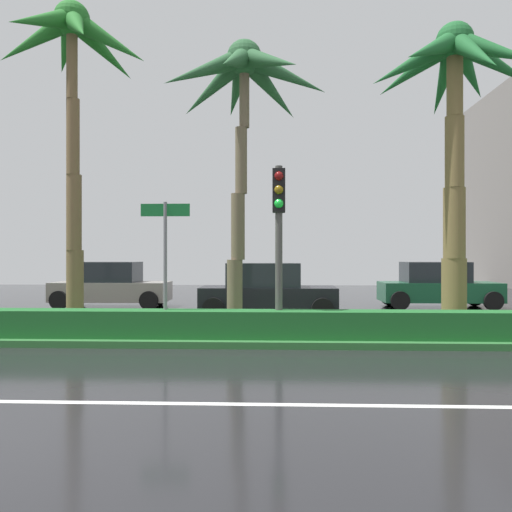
# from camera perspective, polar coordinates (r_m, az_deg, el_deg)

# --- Properties ---
(ground_plane) EXTENTS (90.00, 42.00, 0.10)m
(ground_plane) POSITION_cam_1_polar(r_m,az_deg,el_deg) (14.31, -10.48, -8.01)
(ground_plane) COLOR black
(near_lane_divider_stripe) EXTENTS (81.00, 0.14, 0.01)m
(near_lane_divider_stripe) POSITION_cam_1_polar(r_m,az_deg,el_deg) (7.75, -22.39, -14.49)
(near_lane_divider_stripe) COLOR white
(near_lane_divider_stripe) RESTS_ON ground_plane
(median_strip) EXTENTS (85.50, 4.00, 0.15)m
(median_strip) POSITION_cam_1_polar(r_m,az_deg,el_deg) (13.33, -11.44, -8.06)
(median_strip) COLOR #2D6B33
(median_strip) RESTS_ON ground_plane
(median_hedge) EXTENTS (76.50, 0.70, 0.60)m
(median_hedge) POSITION_cam_1_polar(r_m,az_deg,el_deg) (11.94, -13.05, -7.19)
(median_hedge) COLOR #1E6028
(median_hedge) RESTS_ON median_strip
(palm_tree_centre_left) EXTENTS (4.02, 4.00, 8.33)m
(palm_tree_centre_left) POSITION_cam_1_polar(r_m,az_deg,el_deg) (15.01, -19.35, 19.12)
(palm_tree_centre_left) COLOR brown
(palm_tree_centre_left) RESTS_ON median_strip
(palm_tree_centre) EXTENTS (4.34, 4.38, 7.35)m
(palm_tree_centre) POSITION_cam_1_polar(r_m,az_deg,el_deg) (14.07, -1.31, 17.57)
(palm_tree_centre) COLOR brown
(palm_tree_centre) RESTS_ON median_strip
(palm_tree_centre_right) EXTENTS (4.37, 4.18, 7.48)m
(palm_tree_centre_right) POSITION_cam_1_polar(r_m,az_deg,el_deg) (14.19, 20.82, 16.35)
(palm_tree_centre_right) COLOR olive
(palm_tree_centre_right) RESTS_ON median_strip
(traffic_signal_median_right) EXTENTS (0.28, 0.43, 3.79)m
(traffic_signal_median_right) POSITION_cam_1_polar(r_m,az_deg,el_deg) (11.59, 2.51, 4.04)
(traffic_signal_median_right) COLOR #4C4C47
(traffic_signal_median_right) RESTS_ON median_strip
(street_name_sign) EXTENTS (1.10, 0.08, 3.00)m
(street_name_sign) POSITION_cam_1_polar(r_m,az_deg,el_deg) (11.82, -9.87, 0.66)
(street_name_sign) COLOR slate
(street_name_sign) RESTS_ON median_strip
(car_in_traffic_second) EXTENTS (4.30, 2.02, 1.72)m
(car_in_traffic_second) POSITION_cam_1_polar(r_m,az_deg,el_deg) (20.59, -15.59, -3.11)
(car_in_traffic_second) COLOR gray
(car_in_traffic_second) RESTS_ON ground_plane
(car_in_traffic_third) EXTENTS (4.30, 2.02, 1.72)m
(car_in_traffic_third) POSITION_cam_1_polar(r_m,az_deg,el_deg) (16.72, 1.18, -3.83)
(car_in_traffic_third) COLOR black
(car_in_traffic_third) RESTS_ON ground_plane
(car_in_traffic_fourth) EXTENTS (4.30, 2.02, 1.72)m
(car_in_traffic_fourth) POSITION_cam_1_polar(r_m,az_deg,el_deg) (20.78, 19.18, -3.09)
(car_in_traffic_fourth) COLOR #195133
(car_in_traffic_fourth) RESTS_ON ground_plane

